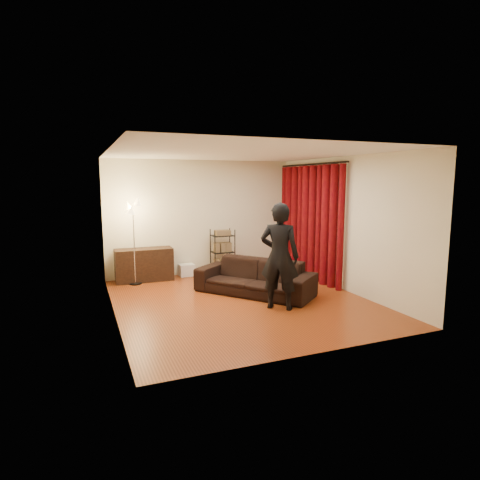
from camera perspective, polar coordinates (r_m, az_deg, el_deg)
name	(u,v)px	position (r m, az deg, el deg)	size (l,w,h in m)	color
floor	(241,301)	(7.55, 0.15, -8.64)	(5.00, 5.00, 0.00)	#8D3C17
ceiling	(241,153)	(7.24, 0.16, 12.26)	(5.00, 5.00, 0.00)	white
wall_back	(202,217)	(9.62, -5.50, 3.21)	(5.00, 5.00, 0.00)	beige
wall_front	(317,251)	(5.07, 10.92, -1.54)	(5.00, 5.00, 0.00)	beige
wall_left	(112,235)	(6.76, -17.80, 0.66)	(5.00, 5.00, 0.00)	beige
wall_right	(344,224)	(8.38, 14.56, 2.22)	(5.00, 5.00, 0.00)	beige
curtain_rod	(311,164)	(9.22, 10.10, 10.55)	(0.04, 0.04, 2.65)	black
curtain	(309,223)	(9.25, 9.79, 2.45)	(0.22, 2.65, 2.55)	#630B08
sofa	(255,277)	(7.92, 2.08, -5.31)	(2.31, 0.90, 0.67)	black
person	(280,256)	(6.94, 5.64, -2.32)	(0.68, 0.44, 1.85)	black
media_cabinet	(144,265)	(9.19, -13.48, -3.44)	(1.25, 0.47, 0.73)	black
storage_boxes	(187,270)	(9.51, -7.58, -4.25)	(0.34, 0.28, 0.28)	silver
wire_shelf	(223,252)	(9.51, -2.49, -1.73)	(0.49, 0.35, 1.08)	black
floor_lamp	(134,243)	(8.85, -14.84, -0.45)	(0.32, 0.32, 1.79)	silver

